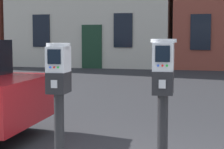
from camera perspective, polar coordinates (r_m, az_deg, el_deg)
parking_meter_near_kerb at (r=3.59m, az=-7.68°, el=-1.73°), size 0.23×0.26×1.26m
parking_meter_twin_adjacent at (r=3.34m, az=7.36°, el=-1.79°), size 0.23×0.26×1.30m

